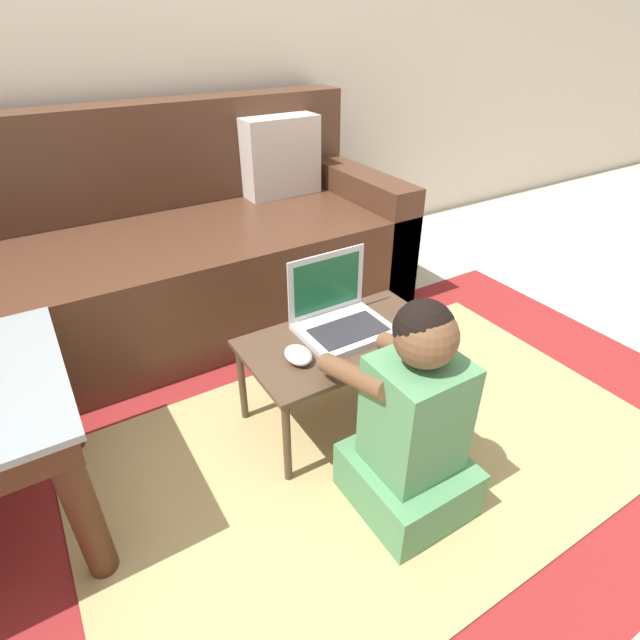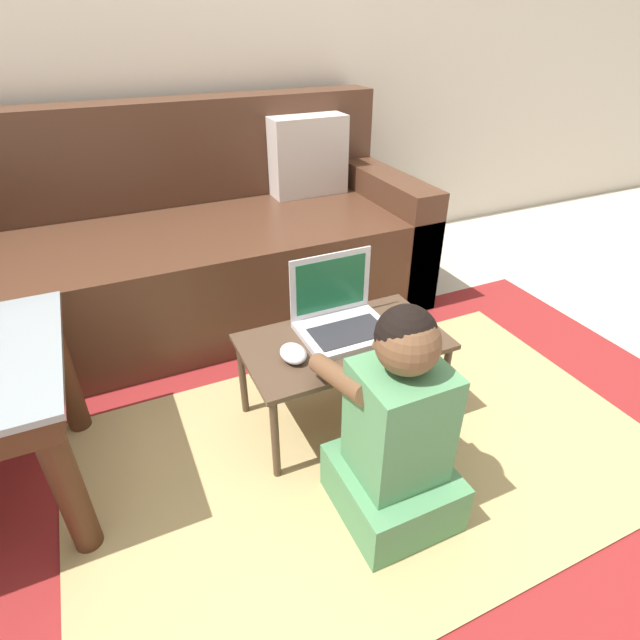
% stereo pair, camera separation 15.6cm
% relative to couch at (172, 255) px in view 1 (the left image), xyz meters
% --- Properties ---
extents(ground_plane, '(16.00, 16.00, 0.00)m').
position_rel_couch_xyz_m(ground_plane, '(0.14, -1.05, -0.30)').
color(ground_plane, beige).
extents(area_rug, '(2.50, 1.52, 0.01)m').
position_rel_couch_xyz_m(area_rug, '(0.26, -1.15, -0.30)').
color(area_rug, maroon).
rests_on(area_rug, ground_plane).
extents(couch, '(2.00, 0.86, 0.88)m').
position_rel_couch_xyz_m(couch, '(0.00, 0.00, 0.00)').
color(couch, '#4C2D1E').
rests_on(couch, ground_plane).
extents(laptop_desk, '(0.64, 0.36, 0.32)m').
position_rel_couch_xyz_m(laptop_desk, '(0.26, -0.95, -0.01)').
color(laptop_desk, '#4C3828').
rests_on(laptop_desk, ground_plane).
extents(laptop, '(0.28, 0.23, 0.24)m').
position_rel_couch_xyz_m(laptop, '(0.28, -0.90, 0.06)').
color(laptop, silver).
rests_on(laptop, laptop_desk).
extents(computer_mouse, '(0.08, 0.10, 0.04)m').
position_rel_couch_xyz_m(computer_mouse, '(0.08, -0.98, 0.04)').
color(computer_mouse, silver).
rests_on(computer_mouse, laptop_desk).
extents(person_seated, '(0.29, 0.43, 0.66)m').
position_rel_couch_xyz_m(person_seated, '(0.21, -1.34, -0.02)').
color(person_seated, '#518E5B').
rests_on(person_seated, ground_plane).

